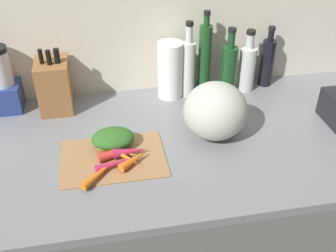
{
  "coord_description": "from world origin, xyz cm",
  "views": [
    {
      "loc": [
        -26.9,
        -114.43,
        85.33
      ],
      "look_at": [
        -6.56,
        -5.79,
        9.31
      ],
      "focal_mm": 43.64,
      "sensor_mm": 36.0,
      "label": 1
    }
  ],
  "objects_px": {
    "bottle_1": "(205,58)",
    "bottle_3": "(247,67)",
    "knife_block": "(54,85)",
    "bottle_0": "(188,67)",
    "carrot_3": "(117,163)",
    "carrot_6": "(101,171)",
    "carrot_4": "(122,155)",
    "winter_squash": "(215,111)",
    "paper_towel_roll": "(170,70)",
    "carrot_0": "(134,159)",
    "cutting_board": "(113,158)",
    "bottle_2": "(229,68)",
    "carrot_2": "(117,153)",
    "blender_appliance": "(3,84)",
    "carrot_5": "(119,152)",
    "bottle_4": "(267,61)",
    "carrot_1": "(130,151)"
  },
  "relations": [
    {
      "from": "cutting_board",
      "to": "carrot_6",
      "type": "xyz_separation_m",
      "value": [
        -0.04,
        -0.08,
        0.02
      ]
    },
    {
      "from": "knife_block",
      "to": "bottle_0",
      "type": "bearing_deg",
      "value": 1.0
    },
    {
      "from": "carrot_2",
      "to": "paper_towel_roll",
      "type": "distance_m",
      "value": 0.46
    },
    {
      "from": "carrot_3",
      "to": "carrot_6",
      "type": "distance_m",
      "value": 0.06
    },
    {
      "from": "bottle_1",
      "to": "carrot_6",
      "type": "bearing_deg",
      "value": -133.72
    },
    {
      "from": "carrot_4",
      "to": "bottle_1",
      "type": "bearing_deg",
      "value": 46.95
    },
    {
      "from": "carrot_2",
      "to": "carrot_3",
      "type": "xyz_separation_m",
      "value": [
        -0.01,
        -0.05,
        -0.0
      ]
    },
    {
      "from": "cutting_board",
      "to": "carrot_0",
      "type": "distance_m",
      "value": 0.08
    },
    {
      "from": "carrot_6",
      "to": "bottle_1",
      "type": "distance_m",
      "value": 0.66
    },
    {
      "from": "carrot_2",
      "to": "bottle_3",
      "type": "xyz_separation_m",
      "value": [
        0.57,
        0.37,
        0.08
      ]
    },
    {
      "from": "carrot_0",
      "to": "carrot_1",
      "type": "relative_size",
      "value": 0.99
    },
    {
      "from": "carrot_0",
      "to": "knife_block",
      "type": "xyz_separation_m",
      "value": [
        -0.26,
        0.4,
        0.08
      ]
    },
    {
      "from": "carrot_5",
      "to": "carrot_4",
      "type": "bearing_deg",
      "value": -71.6
    },
    {
      "from": "carrot_5",
      "to": "knife_block",
      "type": "distance_m",
      "value": 0.42
    },
    {
      "from": "bottle_3",
      "to": "bottle_4",
      "type": "distance_m",
      "value": 0.1
    },
    {
      "from": "carrot_3",
      "to": "carrot_1",
      "type": "bearing_deg",
      "value": 43.15
    },
    {
      "from": "carrot_2",
      "to": "bottle_0",
      "type": "xyz_separation_m",
      "value": [
        0.32,
        0.37,
        0.1
      ]
    },
    {
      "from": "bottle_1",
      "to": "bottle_3",
      "type": "bearing_deg",
      "value": -6.32
    },
    {
      "from": "winter_squash",
      "to": "paper_towel_roll",
      "type": "relative_size",
      "value": 0.96
    },
    {
      "from": "cutting_board",
      "to": "bottle_1",
      "type": "height_order",
      "value": "bottle_1"
    },
    {
      "from": "carrot_6",
      "to": "bottle_1",
      "type": "height_order",
      "value": "bottle_1"
    },
    {
      "from": "carrot_6",
      "to": "bottle_4",
      "type": "relative_size",
      "value": 0.64
    },
    {
      "from": "carrot_6",
      "to": "bottle_4",
      "type": "bearing_deg",
      "value": 33.38
    },
    {
      "from": "winter_squash",
      "to": "bottle_0",
      "type": "distance_m",
      "value": 0.3
    },
    {
      "from": "carrot_0",
      "to": "carrot_6",
      "type": "xyz_separation_m",
      "value": [
        -0.11,
        -0.04,
        -0.0
      ]
    },
    {
      "from": "bottle_0",
      "to": "carrot_4",
      "type": "bearing_deg",
      "value": -128.46
    },
    {
      "from": "winter_squash",
      "to": "paper_towel_roll",
      "type": "distance_m",
      "value": 0.32
    },
    {
      "from": "bottle_4",
      "to": "cutting_board",
      "type": "bearing_deg",
      "value": -149.94
    },
    {
      "from": "carrot_2",
      "to": "blender_appliance",
      "type": "xyz_separation_m",
      "value": [
        -0.4,
        0.39,
        0.09
      ]
    },
    {
      "from": "carrot_6",
      "to": "carrot_4",
      "type": "bearing_deg",
      "value": 42.46
    },
    {
      "from": "carrot_3",
      "to": "bottle_1",
      "type": "bearing_deg",
      "value": 47.67
    },
    {
      "from": "carrot_6",
      "to": "bottle_1",
      "type": "bearing_deg",
      "value": 46.28
    },
    {
      "from": "bottle_3",
      "to": "knife_block",
      "type": "bearing_deg",
      "value": -179.38
    },
    {
      "from": "carrot_0",
      "to": "carrot_2",
      "type": "distance_m",
      "value": 0.06
    },
    {
      "from": "cutting_board",
      "to": "blender_appliance",
      "type": "distance_m",
      "value": 0.55
    },
    {
      "from": "winter_squash",
      "to": "blender_appliance",
      "type": "relative_size",
      "value": 0.86
    },
    {
      "from": "bottle_1",
      "to": "winter_squash",
      "type": "bearing_deg",
      "value": -97.89
    },
    {
      "from": "carrot_0",
      "to": "carrot_3",
      "type": "height_order",
      "value": "carrot_0"
    },
    {
      "from": "cutting_board",
      "to": "winter_squash",
      "type": "height_order",
      "value": "winter_squash"
    },
    {
      "from": "bottle_0",
      "to": "blender_appliance",
      "type": "bearing_deg",
      "value": 178.44
    },
    {
      "from": "bottle_0",
      "to": "carrot_2",
      "type": "bearing_deg",
      "value": -130.68
    },
    {
      "from": "bottle_1",
      "to": "bottle_2",
      "type": "height_order",
      "value": "bottle_1"
    },
    {
      "from": "carrot_0",
      "to": "bottle_0",
      "type": "xyz_separation_m",
      "value": [
        0.27,
        0.41,
        0.11
      ]
    },
    {
      "from": "cutting_board",
      "to": "bottle_3",
      "type": "height_order",
      "value": "bottle_3"
    },
    {
      "from": "bottle_3",
      "to": "carrot_4",
      "type": "bearing_deg",
      "value": -145.28
    },
    {
      "from": "blender_appliance",
      "to": "bottle_2",
      "type": "relative_size",
      "value": 0.92
    },
    {
      "from": "blender_appliance",
      "to": "paper_towel_roll",
      "type": "distance_m",
      "value": 0.64
    },
    {
      "from": "carrot_3",
      "to": "carrot_4",
      "type": "xyz_separation_m",
      "value": [
        0.02,
        0.03,
        0.0
      ]
    },
    {
      "from": "carrot_3",
      "to": "bottle_0",
      "type": "height_order",
      "value": "bottle_0"
    },
    {
      "from": "carrot_0",
      "to": "carrot_6",
      "type": "distance_m",
      "value": 0.11
    }
  ]
}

